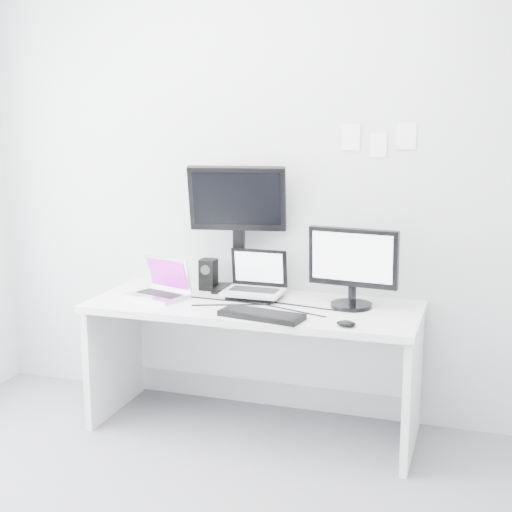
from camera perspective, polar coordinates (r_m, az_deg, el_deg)
name	(u,v)px	position (r m, az deg, el deg)	size (l,w,h in m)	color
back_wall	(272,184)	(4.19, 1.30, 5.67)	(3.60, 3.60, 0.00)	#BABDBF
desk	(254,367)	(4.08, -0.18, -8.71)	(1.80, 0.70, 0.73)	white
macbook	(157,277)	(4.11, -7.76, -1.65)	(0.32, 0.24, 0.24)	#A8A8AD
speaker	(208,274)	(4.27, -3.76, -1.45)	(0.09, 0.09, 0.18)	black
dell_laptop	(253,275)	(4.05, -0.21, -1.47)	(0.33, 0.26, 0.27)	#B5B7BD
rear_monitor	(238,227)	(4.17, -1.42, 2.27)	(0.55, 0.20, 0.75)	black
samsung_monitor	(352,267)	(3.88, 7.57, -0.85)	(0.48, 0.22, 0.44)	black
keyboard	(262,315)	(3.70, 0.44, -4.65)	(0.43, 0.15, 0.03)	black
mouse	(346,324)	(3.57, 7.09, -5.29)	(0.10, 0.06, 0.03)	black
wall_note_0	(351,137)	(4.06, 7.47, 9.22)	(0.10, 0.00, 0.14)	white
wall_note_1	(378,145)	(4.04, 9.58, 8.58)	(0.09, 0.00, 0.13)	white
wall_note_2	(407,136)	(4.01, 11.74, 9.20)	(0.10, 0.00, 0.14)	white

